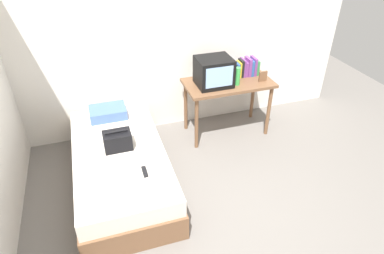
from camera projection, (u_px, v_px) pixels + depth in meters
name	position (u px, v px, depth m)	size (l,w,h in m)	color
ground_plane	(219.00, 221.00, 3.45)	(8.00, 8.00, 0.00)	slate
wall_back	(166.00, 37.00, 4.32)	(5.20, 0.10, 2.60)	silver
bed	(121.00, 167.00, 3.80)	(1.00, 2.00, 0.49)	brown
desk	(228.00, 89.00, 4.45)	(1.16, 0.60, 0.78)	brown
tv	(214.00, 72.00, 4.23)	(0.44, 0.39, 0.36)	black
water_bottle	(237.00, 76.00, 4.26)	(0.07, 0.07, 0.23)	green
book_row	(247.00, 67.00, 4.51)	(0.32, 0.17, 0.24)	#2D5699
picture_frame	(263.00, 76.00, 4.37)	(0.11, 0.02, 0.14)	brown
pillow	(108.00, 112.00, 4.19)	(0.44, 0.32, 0.13)	#4766AD
handbag	(118.00, 141.00, 3.62)	(0.30, 0.20, 0.23)	black
magazine	(118.00, 175.00, 3.31)	(0.21, 0.29, 0.01)	white
remote_dark	(145.00, 172.00, 3.34)	(0.04, 0.16, 0.02)	black
folded_towel	(122.00, 186.00, 3.14)	(0.28, 0.22, 0.05)	white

